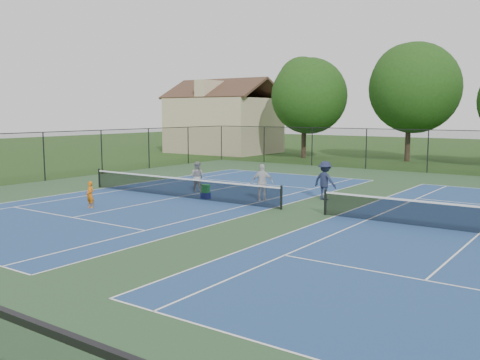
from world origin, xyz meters
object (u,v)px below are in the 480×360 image
Objects in this scene: instructor at (197,177)px; bystander_a at (262,183)px; tree_back_b at (410,84)px; ball_hopper at (206,189)px; ball_crate at (206,196)px; child_player at (90,195)px; bystander_b at (325,181)px; tree_back_a at (304,92)px; clapboard_house at (224,123)px.

instructor is 4.36m from bystander_a.
tree_back_b reaches higher than ball_hopper.
ball_crate is (-1.60, -25.60, -6.44)m from tree_back_b.
instructor is 2.23m from ball_hopper.
bystander_b is at bearing 50.26° from child_player.
tree_back_b is at bearing 12.53° from tree_back_a.
bystander_a is at bearing 52.10° from child_player.
clapboard_house reaches higher than instructor.
tree_back_b is at bearing -112.55° from instructor.
clapboard_house is 25.91× the size of ball_crate.
bystander_a is at bearing 21.21° from ball_hopper.
tree_back_b is 23.45m from bystander_b.
instructor is at bearing 140.54° from ball_crate.
tree_back_b is 24.06× the size of ball_crate.
tree_back_a is 22.69× the size of ball_hopper.
bystander_b is at bearing 32.14° from ball_crate.
ball_crate is at bearing -72.59° from tree_back_a.
tree_back_a is at bearing -167.47° from tree_back_b.
bystander_a is 2.86m from ball_hopper.
bystander_b reaches higher than child_player.
clapboard_house reaches higher than bystander_b.
bystander_a is (10.05, -22.57, -5.15)m from tree_back_a.
clapboard_house is 28.10m from instructor.
ball_crate is (17.40, -24.60, -2.94)m from clapboard_house.
child_player is at bearing -80.37° from tree_back_a.
tree_back_b is 5.64× the size of bystander_a.
tree_back_a is at bearing -48.47° from bystander_b.
tree_back_a is 24.46m from bystander_b.
clapboard_house is 9.04× the size of child_player.
tree_back_b is 25.25m from bystander_a.
bystander_a is at bearing -87.56° from tree_back_b.
clapboard_house is 30.28m from ball_crate.
ball_hopper is at bearing -93.57° from tree_back_b.
ball_crate is at bearing 42.70° from bystander_b.
clapboard_house is at bearing 125.27° from ball_crate.
ball_crate is at bearing -8.90° from bystander_a.
tree_back_a reaches higher than child_player.
tree_back_b is 26.45m from ball_crate.
tree_back_b reaches higher than bystander_a.
ball_hopper is (0.00, 0.00, 0.35)m from ball_crate.
tree_back_a is at bearing -90.38° from instructor.
child_player is at bearing -63.32° from clapboard_house.
clapboard_house is at bearing -70.70° from instructor.
bystander_b reaches higher than ball_hopper.
ball_crate is at bearing -93.57° from tree_back_b.
instructor is (-3.30, -24.20, -5.77)m from tree_back_b.
bystander_a is 4.27× the size of ball_crate.
child_player is 0.67× the size of bystander_a.
child_player reaches higher than ball_crate.
bystander_a is at bearing 160.30° from instructor.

